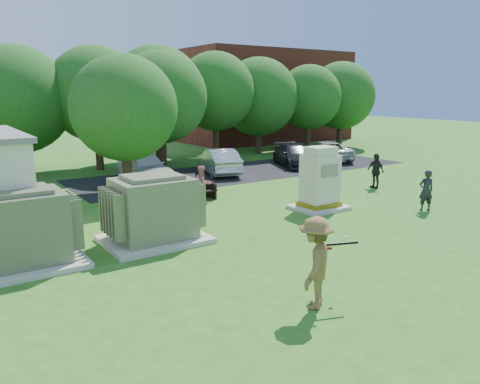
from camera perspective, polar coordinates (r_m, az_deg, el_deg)
ground at (r=12.50m, az=10.38°, el=-9.10°), size 120.00×120.00×0.00m
brick_building at (r=43.95m, az=2.90°, el=11.57°), size 15.00×8.00×8.00m
parking_strip at (r=26.94m, az=1.14°, el=2.62°), size 20.00×6.00×0.01m
transformer_left at (r=13.36m, az=-25.23°, el=-4.29°), size 3.00×2.40×2.07m
transformer_right at (r=14.32m, az=-10.49°, el=-2.26°), size 3.00×2.40×2.07m
generator_cabinet at (r=18.22m, az=9.70°, el=1.19°), size 2.00×1.63×2.43m
picnic_table at (r=19.87m, az=-5.57°, el=0.35°), size 1.61×1.21×0.69m
batter at (r=9.99m, az=9.16°, el=-8.53°), size 1.46×1.34×1.98m
person_by_generator at (r=19.15m, az=21.74°, el=0.18°), size 0.68×0.59×1.58m
person_at_picnic at (r=18.80m, az=-4.60°, el=0.81°), size 0.77×0.60×1.58m
person_walking_right at (r=22.90m, az=16.19°, el=2.50°), size 0.46×0.99×1.64m
car_white at (r=24.32m, az=-11.52°, el=3.05°), size 1.73×4.26×1.45m
car_silver_a at (r=25.82m, az=-2.60°, el=3.77°), size 2.64×4.55×1.42m
car_dark at (r=28.68m, az=6.68°, el=4.44°), size 3.40×4.87×1.31m
car_silver_b at (r=31.29m, az=10.29°, el=4.96°), size 3.34×5.06×1.29m
batting_equipment at (r=10.30m, az=11.84°, el=-6.18°), size 1.05×0.49×0.09m
tree_row at (r=28.57m, az=-13.64°, el=11.20°), size 41.30×13.30×7.30m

